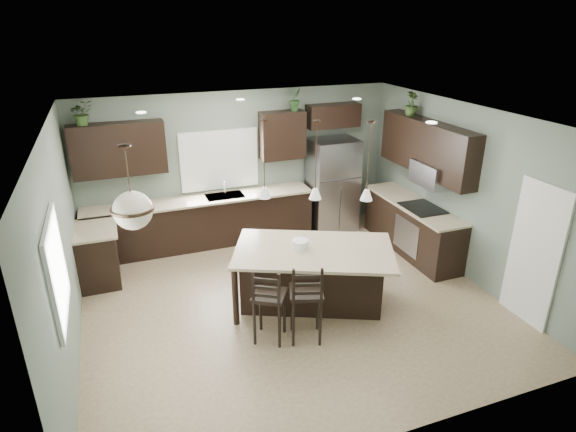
# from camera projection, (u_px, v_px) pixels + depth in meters

# --- Properties ---
(ground) EXTENTS (6.00, 6.00, 0.00)m
(ground) POSITION_uv_depth(u_px,v_px,m) (291.00, 302.00, 7.35)
(ground) COLOR #9E8466
(ground) RESTS_ON ground
(pantry_door) EXTENTS (0.04, 0.82, 2.04)m
(pantry_door) POSITION_uv_depth(u_px,v_px,m) (534.00, 255.00, 6.58)
(pantry_door) COLOR white
(pantry_door) RESTS_ON ground
(window_back) EXTENTS (1.35, 0.02, 1.00)m
(window_back) POSITION_uv_depth(u_px,v_px,m) (219.00, 160.00, 8.99)
(window_back) COLOR white
(window_back) RESTS_ON room_shell
(window_left) EXTENTS (0.02, 1.10, 1.00)m
(window_left) POSITION_uv_depth(u_px,v_px,m) (56.00, 270.00, 5.10)
(window_left) COLOR white
(window_left) RESTS_ON room_shell
(left_return_cabs) EXTENTS (0.60, 0.90, 0.90)m
(left_return_cabs) POSITION_uv_depth(u_px,v_px,m) (98.00, 256.00, 7.78)
(left_return_cabs) COLOR black
(left_return_cabs) RESTS_ON ground
(left_return_countertop) EXTENTS (0.66, 0.96, 0.04)m
(left_return_countertop) POSITION_uv_depth(u_px,v_px,m) (95.00, 229.00, 7.60)
(left_return_countertop) COLOR #C6B596
(left_return_countertop) RESTS_ON left_return_cabs
(back_lower_cabs) EXTENTS (4.20, 0.60, 0.90)m
(back_lower_cabs) POSITION_uv_depth(u_px,v_px,m) (202.00, 223.00, 9.02)
(back_lower_cabs) COLOR black
(back_lower_cabs) RESTS_ON ground
(back_countertop) EXTENTS (4.20, 0.66, 0.04)m
(back_countertop) POSITION_uv_depth(u_px,v_px,m) (201.00, 200.00, 8.82)
(back_countertop) COLOR #C6B596
(back_countertop) RESTS_ON back_lower_cabs
(sink_inset) EXTENTS (0.70, 0.45, 0.01)m
(sink_inset) POSITION_uv_depth(u_px,v_px,m) (225.00, 196.00, 8.96)
(sink_inset) COLOR gray
(sink_inset) RESTS_ON back_countertop
(faucet) EXTENTS (0.02, 0.02, 0.28)m
(faucet) POSITION_uv_depth(u_px,v_px,m) (225.00, 189.00, 8.88)
(faucet) COLOR silver
(faucet) RESTS_ON back_countertop
(back_upper_left) EXTENTS (1.55, 0.34, 0.90)m
(back_upper_left) POSITION_uv_depth(u_px,v_px,m) (119.00, 149.00, 8.13)
(back_upper_left) COLOR black
(back_upper_left) RESTS_ON room_shell
(back_upper_right) EXTENTS (0.85, 0.34, 0.90)m
(back_upper_right) POSITION_uv_depth(u_px,v_px,m) (282.00, 135.00, 9.09)
(back_upper_right) COLOR black
(back_upper_right) RESTS_ON room_shell
(fridge_header) EXTENTS (1.05, 0.34, 0.45)m
(fridge_header) POSITION_uv_depth(u_px,v_px,m) (333.00, 116.00, 9.31)
(fridge_header) COLOR black
(fridge_header) RESTS_ON room_shell
(right_lower_cabs) EXTENTS (0.60, 2.35, 0.90)m
(right_lower_cabs) POSITION_uv_depth(u_px,v_px,m) (412.00, 228.00, 8.81)
(right_lower_cabs) COLOR black
(right_lower_cabs) RESTS_ON ground
(right_countertop) EXTENTS (0.66, 2.35, 0.04)m
(right_countertop) POSITION_uv_depth(u_px,v_px,m) (413.00, 204.00, 8.62)
(right_countertop) COLOR #C6B596
(right_countertop) RESTS_ON right_lower_cabs
(cooktop) EXTENTS (0.58, 0.75, 0.02)m
(cooktop) POSITION_uv_depth(u_px,v_px,m) (423.00, 208.00, 8.37)
(cooktop) COLOR black
(cooktop) RESTS_ON right_countertop
(wall_oven_front) EXTENTS (0.01, 0.72, 0.60)m
(wall_oven_front) POSITION_uv_depth(u_px,v_px,m) (406.00, 236.00, 8.47)
(wall_oven_front) COLOR gray
(wall_oven_front) RESTS_ON right_lower_cabs
(right_upper_cabs) EXTENTS (0.34, 2.35, 0.90)m
(right_upper_cabs) POSITION_uv_depth(u_px,v_px,m) (427.00, 147.00, 8.27)
(right_upper_cabs) COLOR black
(right_upper_cabs) RESTS_ON room_shell
(microwave) EXTENTS (0.40, 0.75, 0.40)m
(microwave) POSITION_uv_depth(u_px,v_px,m) (431.00, 174.00, 8.17)
(microwave) COLOR gray
(microwave) RESTS_ON right_upper_cabs
(refrigerator) EXTENTS (0.90, 0.74, 1.85)m
(refrigerator) POSITION_uv_depth(u_px,v_px,m) (332.00, 185.00, 9.57)
(refrigerator) COLOR #9C9DA5
(refrigerator) RESTS_ON ground
(kitchen_island) EXTENTS (2.61, 2.12, 0.92)m
(kitchen_island) POSITION_uv_depth(u_px,v_px,m) (313.00, 277.00, 7.12)
(kitchen_island) COLOR black
(kitchen_island) RESTS_ON ground
(serving_dish) EXTENTS (0.24, 0.24, 0.14)m
(serving_dish) POSITION_uv_depth(u_px,v_px,m) (300.00, 245.00, 6.93)
(serving_dish) COLOR white
(serving_dish) RESTS_ON kitchen_island
(bar_stool_left) EXTENTS (0.57, 0.57, 1.11)m
(bar_stool_left) POSITION_uv_depth(u_px,v_px,m) (269.00, 303.00, 6.31)
(bar_stool_left) COLOR black
(bar_stool_left) RESTS_ON ground
(bar_stool_center) EXTENTS (0.55, 0.55, 1.17)m
(bar_stool_center) POSITION_uv_depth(u_px,v_px,m) (306.00, 301.00, 6.31)
(bar_stool_center) COLOR black
(bar_stool_center) RESTS_ON ground
(pendant_left) EXTENTS (0.17, 0.17, 1.10)m
(pendant_left) POSITION_uv_depth(u_px,v_px,m) (264.00, 160.00, 6.47)
(pendant_left) COLOR white
(pendant_left) RESTS_ON room_shell
(pendant_center) EXTENTS (0.17, 0.17, 1.10)m
(pendant_center) POSITION_uv_depth(u_px,v_px,m) (316.00, 161.00, 6.43)
(pendant_center) COLOR white
(pendant_center) RESTS_ON room_shell
(pendant_right) EXTENTS (0.17, 0.17, 1.10)m
(pendant_right) POSITION_uv_depth(u_px,v_px,m) (369.00, 162.00, 6.39)
(pendant_right) COLOR silver
(pendant_right) RESTS_ON room_shell
(chandelier) EXTENTS (0.48, 0.48, 0.97)m
(chandelier) POSITION_uv_depth(u_px,v_px,m) (130.00, 188.00, 5.22)
(chandelier) COLOR beige
(chandelier) RESTS_ON room_shell
(plant_back_left) EXTENTS (0.45, 0.42, 0.41)m
(plant_back_left) POSITION_uv_depth(u_px,v_px,m) (81.00, 113.00, 7.70)
(plant_back_left) COLOR #2D481F
(plant_back_left) RESTS_ON back_upper_left
(plant_back_right) EXTENTS (0.30, 0.27, 0.43)m
(plant_back_right) POSITION_uv_depth(u_px,v_px,m) (296.00, 99.00, 8.89)
(plant_back_right) COLOR #2B5424
(plant_back_right) RESTS_ON back_upper_right
(plant_right_wall) EXTENTS (0.28, 0.28, 0.42)m
(plant_right_wall) POSITION_uv_depth(u_px,v_px,m) (412.00, 104.00, 8.46)
(plant_right_wall) COLOR #314A20
(plant_right_wall) RESTS_ON right_upper_cabs
(room_shell) EXTENTS (6.00, 6.00, 6.00)m
(room_shell) POSITION_uv_depth(u_px,v_px,m) (291.00, 198.00, 6.70)
(room_shell) COLOR slate
(room_shell) RESTS_ON ground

